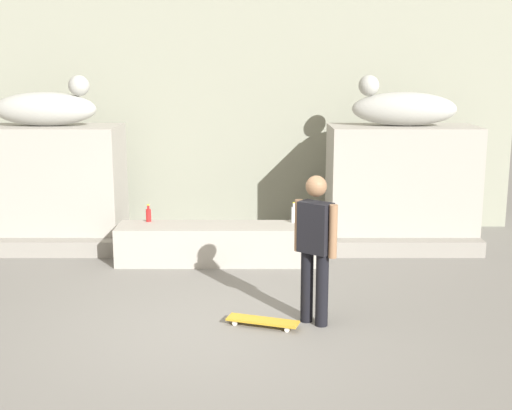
{
  "coord_description": "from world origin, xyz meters",
  "views": [
    {
      "loc": [
        0.49,
        -6.87,
        2.85
      ],
      "look_at": [
        0.45,
        1.46,
        1.1
      ],
      "focal_mm": 47.66,
      "sensor_mm": 36.0,
      "label": 1
    }
  ],
  "objects_px": {
    "skater": "(318,243)",
    "bottle_clear": "(296,214)",
    "bottle_red": "(151,215)",
    "statue_reclining_left": "(50,107)",
    "skateboard": "(265,321)",
    "statue_reclining_right": "(405,108)",
    "bottle_brown": "(319,216)"
  },
  "relations": [
    {
      "from": "bottle_brown",
      "to": "statue_reclining_right",
      "type": "bearing_deg",
      "value": 34.06
    },
    {
      "from": "skater",
      "to": "bottle_clear",
      "type": "xyz_separation_m",
      "value": [
        -0.09,
        2.55,
        -0.24
      ]
    },
    {
      "from": "skateboard",
      "to": "bottle_brown",
      "type": "height_order",
      "value": "bottle_brown"
    },
    {
      "from": "statue_reclining_left",
      "to": "bottle_red",
      "type": "xyz_separation_m",
      "value": [
        1.64,
        -0.79,
        -1.52
      ]
    },
    {
      "from": "statue_reclining_right",
      "to": "bottle_red",
      "type": "distance_m",
      "value": 4.2
    },
    {
      "from": "statue_reclining_left",
      "to": "skater",
      "type": "distance_m",
      "value": 5.3
    },
    {
      "from": "statue_reclining_right",
      "to": "bottle_clear",
      "type": "xyz_separation_m",
      "value": [
        -1.7,
        -0.86,
        -1.5
      ]
    },
    {
      "from": "skater",
      "to": "bottle_brown",
      "type": "height_order",
      "value": "skater"
    },
    {
      "from": "statue_reclining_left",
      "to": "bottle_brown",
      "type": "xyz_separation_m",
      "value": [
        4.11,
        -0.92,
        -1.51
      ]
    },
    {
      "from": "skateboard",
      "to": "bottle_brown",
      "type": "xyz_separation_m",
      "value": [
        0.81,
        2.58,
        0.6
      ]
    },
    {
      "from": "skateboard",
      "to": "statue_reclining_right",
      "type": "bearing_deg",
      "value": -103.62
    },
    {
      "from": "bottle_brown",
      "to": "bottle_clear",
      "type": "bearing_deg",
      "value": 168.39
    },
    {
      "from": "statue_reclining_right",
      "to": "skateboard",
      "type": "relative_size",
      "value": 2.0
    },
    {
      "from": "skater",
      "to": "bottle_red",
      "type": "height_order",
      "value": "skater"
    },
    {
      "from": "skater",
      "to": "statue_reclining_right",
      "type": "bearing_deg",
      "value": -76.38
    },
    {
      "from": "bottle_brown",
      "to": "bottle_clear",
      "type": "height_order",
      "value": "bottle_clear"
    },
    {
      "from": "statue_reclining_right",
      "to": "bottle_brown",
      "type": "bearing_deg",
      "value": 39.63
    },
    {
      "from": "statue_reclining_left",
      "to": "statue_reclining_right",
      "type": "height_order",
      "value": "same"
    },
    {
      "from": "bottle_clear",
      "to": "skater",
      "type": "bearing_deg",
      "value": -87.91
    },
    {
      "from": "bottle_clear",
      "to": "bottle_red",
      "type": "height_order",
      "value": "bottle_clear"
    },
    {
      "from": "bottle_clear",
      "to": "bottle_red",
      "type": "distance_m",
      "value": 2.14
    },
    {
      "from": "statue_reclining_right",
      "to": "bottle_brown",
      "type": "distance_m",
      "value": 2.24
    },
    {
      "from": "bottle_brown",
      "to": "bottle_clear",
      "type": "distance_m",
      "value": 0.33
    },
    {
      "from": "bottle_clear",
      "to": "bottle_brown",
      "type": "bearing_deg",
      "value": -11.61
    },
    {
      "from": "statue_reclining_right",
      "to": "skateboard",
      "type": "bearing_deg",
      "value": 63.73
    },
    {
      "from": "skater",
      "to": "bottle_red",
      "type": "distance_m",
      "value": 3.45
    },
    {
      "from": "statue_reclining_left",
      "to": "skateboard",
      "type": "bearing_deg",
      "value": -45.65
    },
    {
      "from": "skateboard",
      "to": "skater",
      "type": "bearing_deg",
      "value": -152.04
    },
    {
      "from": "skateboard",
      "to": "bottle_brown",
      "type": "relative_size",
      "value": 2.93
    },
    {
      "from": "skateboard",
      "to": "bottle_clear",
      "type": "distance_m",
      "value": 2.76
    },
    {
      "from": "bottle_clear",
      "to": "statue_reclining_right",
      "type": "bearing_deg",
      "value": 26.85
    },
    {
      "from": "statue_reclining_left",
      "to": "bottle_red",
      "type": "height_order",
      "value": "statue_reclining_left"
    }
  ]
}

